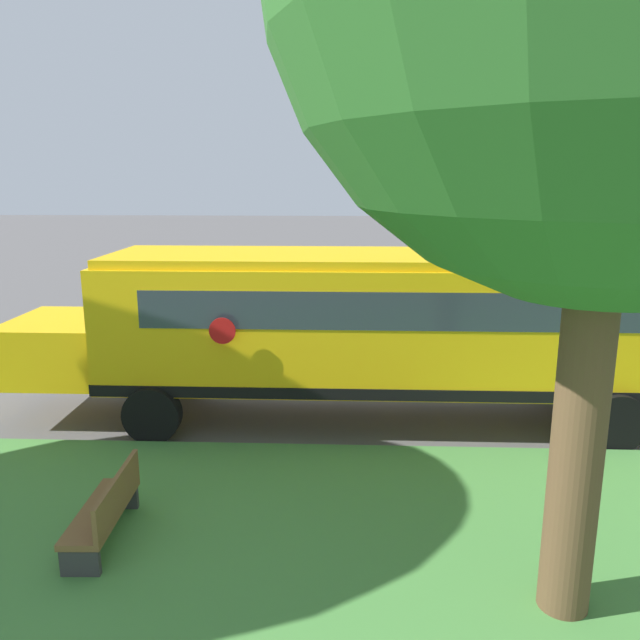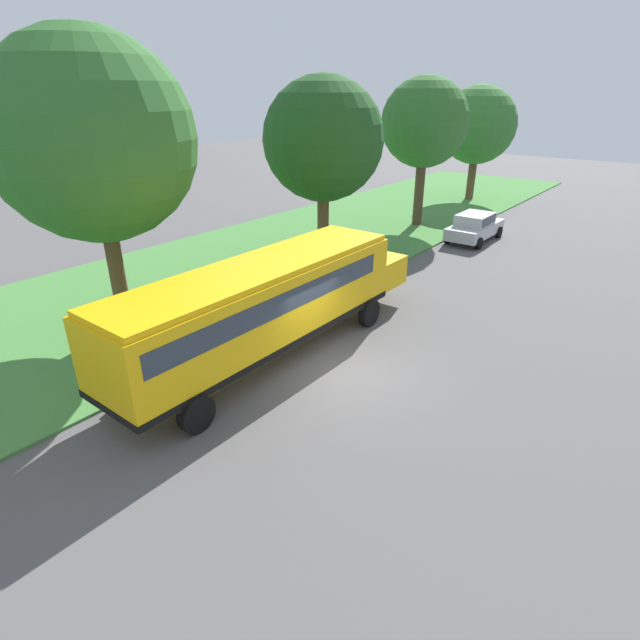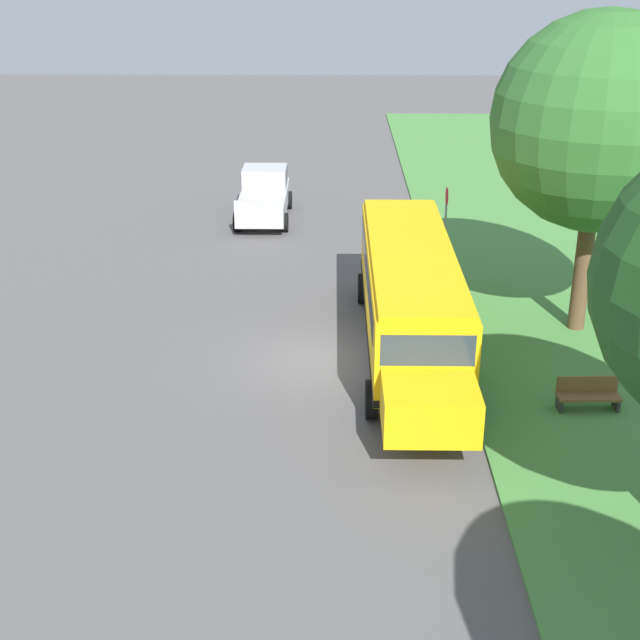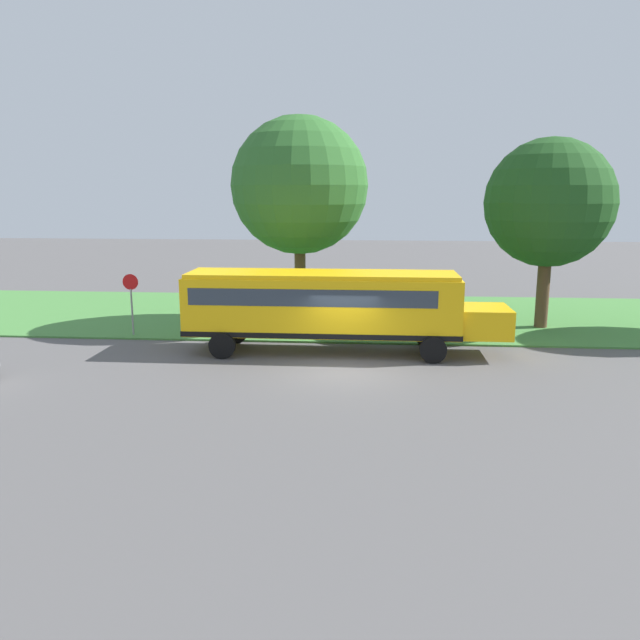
{
  "view_description": "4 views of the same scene",
  "coord_description": "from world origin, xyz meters",
  "px_view_note": "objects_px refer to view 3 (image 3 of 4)",
  "views": [
    {
      "loc": [
        -13.82,
        -0.06,
        4.52
      ],
      "look_at": [
        0.16,
        0.54,
        1.28
      ],
      "focal_mm": 35.0,
      "sensor_mm": 36.0,
      "label": 1
    },
    {
      "loc": [
        7.42,
        -10.8,
        7.81
      ],
      "look_at": [
        -1.26,
        0.31,
        1.31
      ],
      "focal_mm": 28.0,
      "sensor_mm": 36.0,
      "label": 2
    },
    {
      "loc": [
        -0.33,
        23.35,
        11.24
      ],
      "look_at": [
        0.01,
        1.41,
        1.89
      ],
      "focal_mm": 50.0,
      "sensor_mm": 36.0,
      "label": 3
    },
    {
      "loc": [
        21.12,
        0.93,
        6.2
      ],
      "look_at": [
        -1.59,
        -0.92,
        1.49
      ],
      "focal_mm": 35.0,
      "sensor_mm": 36.0,
      "label": 4
    }
  ],
  "objects_px": {
    "school_bus": "(411,292)",
    "stop_sign": "(446,214)",
    "oak_tree_beside_bus": "(593,123)",
    "park_bench": "(588,395)",
    "pickup_truck": "(264,194)"
  },
  "relations": [
    {
      "from": "school_bus",
      "to": "stop_sign",
      "type": "relative_size",
      "value": 4.53
    },
    {
      "from": "oak_tree_beside_bus",
      "to": "school_bus",
      "type": "bearing_deg",
      "value": 19.6
    },
    {
      "from": "school_bus",
      "to": "park_bench",
      "type": "height_order",
      "value": "school_bus"
    },
    {
      "from": "school_bus",
      "to": "park_bench",
      "type": "distance_m",
      "value": 5.79
    },
    {
      "from": "pickup_truck",
      "to": "stop_sign",
      "type": "bearing_deg",
      "value": 144.44
    },
    {
      "from": "school_bus",
      "to": "oak_tree_beside_bus",
      "type": "bearing_deg",
      "value": -160.4
    },
    {
      "from": "stop_sign",
      "to": "pickup_truck",
      "type": "bearing_deg",
      "value": -35.56
    },
    {
      "from": "pickup_truck",
      "to": "park_bench",
      "type": "distance_m",
      "value": 19.93
    },
    {
      "from": "pickup_truck",
      "to": "oak_tree_beside_bus",
      "type": "xyz_separation_m",
      "value": [
        -10.48,
        12.05,
        5.37
      ]
    },
    {
      "from": "pickup_truck",
      "to": "stop_sign",
      "type": "distance_m",
      "value": 9.0
    },
    {
      "from": "school_bus",
      "to": "pickup_truck",
      "type": "xyz_separation_m",
      "value": [
        5.28,
        -13.91,
        -0.85
      ]
    },
    {
      "from": "pickup_truck",
      "to": "park_bench",
      "type": "bearing_deg",
      "value": 118.91
    },
    {
      "from": "pickup_truck",
      "to": "oak_tree_beside_bus",
      "type": "relative_size",
      "value": 0.56
    },
    {
      "from": "oak_tree_beside_bus",
      "to": "pickup_truck",
      "type": "bearing_deg",
      "value": -49.0
    },
    {
      "from": "school_bus",
      "to": "stop_sign",
      "type": "xyz_separation_m",
      "value": [
        -2.02,
        -8.69,
        -0.19
      ]
    }
  ]
}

